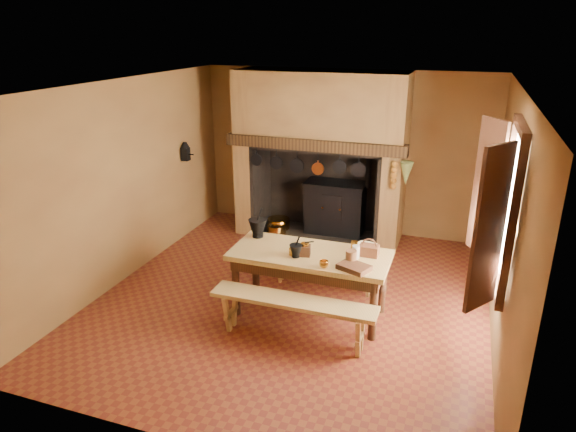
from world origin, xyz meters
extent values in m
plane|color=brown|center=(0.00, 0.00, 0.00)|extent=(5.50, 5.50, 0.00)
plane|color=silver|center=(0.00, 0.00, 2.80)|extent=(5.50, 5.50, 0.00)
cube|color=olive|center=(0.00, 2.75, 1.40)|extent=(5.00, 0.02, 2.80)
cube|color=olive|center=(-2.50, 0.00, 1.40)|extent=(0.02, 5.50, 2.80)
cube|color=olive|center=(2.50, 0.00, 1.40)|extent=(0.02, 5.50, 2.80)
cube|color=olive|center=(0.00, -2.75, 1.40)|extent=(5.00, 0.02, 2.80)
cube|color=olive|center=(-1.55, 2.30, 1.40)|extent=(0.30, 0.90, 2.80)
cube|color=olive|center=(0.95, 2.30, 1.40)|extent=(0.30, 0.90, 2.80)
cube|color=olive|center=(-0.30, 2.30, 2.20)|extent=(2.20, 0.90, 1.20)
cube|color=#301E0D|center=(-0.30, 1.90, 1.69)|extent=(2.95, 0.22, 0.18)
cube|color=black|center=(-0.30, 2.72, 0.80)|extent=(2.20, 0.06, 1.60)
cube|color=black|center=(-0.30, 2.30, 0.01)|extent=(2.20, 0.90, 0.02)
cube|color=black|center=(-0.05, 2.45, 0.45)|extent=(1.00, 0.50, 0.90)
cube|color=black|center=(-0.05, 2.43, 0.92)|extent=(1.04, 0.54, 0.04)
cube|color=black|center=(-0.05, 2.19, 0.55)|extent=(0.35, 0.02, 0.45)
cylinder|color=black|center=(0.50, 2.45, 1.25)|extent=(0.10, 0.10, 0.70)
cylinder|color=#AF7728|center=(-0.20, 2.17, 0.55)|extent=(0.03, 0.03, 0.03)
cylinder|color=#AF7728|center=(0.10, 2.17, 0.55)|extent=(0.03, 0.03, 0.03)
cylinder|color=#AF7728|center=(-1.05, 2.30, 0.10)|extent=(0.40, 0.40, 0.20)
cylinder|color=#AF7728|center=(-1.00, 2.05, 0.09)|extent=(0.34, 0.34, 0.18)
cube|color=black|center=(-1.25, 2.40, 0.08)|extent=(0.18, 0.18, 0.16)
cone|color=#5F6C33|center=(1.18, 1.79, 1.38)|extent=(0.20, 0.20, 0.35)
cube|color=white|center=(2.48, -0.40, 1.70)|extent=(0.02, 1.00, 1.60)
cube|color=#391C12|center=(2.45, -0.40, 2.54)|extent=(0.08, 1.16, 0.08)
cube|color=#391C12|center=(2.45, -0.40, 0.86)|extent=(0.08, 1.16, 0.08)
cube|color=#391C12|center=(2.25, -1.08, 1.70)|extent=(0.29, 0.39, 1.60)
cube|color=#391C12|center=(2.25, 0.28, 1.70)|extent=(0.29, 0.39, 1.60)
cube|color=black|center=(-2.42, 1.55, 1.45)|extent=(0.12, 0.12, 0.22)
cone|color=black|center=(-2.42, 1.55, 1.60)|extent=(0.16, 0.16, 0.10)
cylinder|color=black|center=(-2.33, 1.55, 1.45)|extent=(0.12, 0.02, 0.02)
cube|color=tan|center=(0.31, -0.29, 0.81)|extent=(1.94, 0.86, 0.06)
cube|color=#391C12|center=(0.31, -0.29, 0.70)|extent=(1.82, 0.73, 0.15)
cylinder|color=#391C12|center=(-0.55, -0.62, 0.39)|extent=(0.10, 0.10, 0.78)
cylinder|color=#391C12|center=(1.17, -0.62, 0.39)|extent=(0.10, 0.10, 0.78)
cylinder|color=#391C12|center=(-0.55, 0.03, 0.39)|extent=(0.10, 0.10, 0.78)
cylinder|color=#391C12|center=(1.17, 0.03, 0.39)|extent=(0.10, 0.10, 0.78)
cube|color=tan|center=(0.31, -0.95, 0.52)|extent=(1.93, 0.34, 0.05)
cube|color=tan|center=(0.31, 0.41, 0.42)|extent=(1.55, 0.27, 0.04)
cylinder|color=black|center=(-0.49, -0.04, 0.86)|extent=(0.14, 0.14, 0.04)
cone|color=black|center=(-0.49, -0.04, 0.99)|extent=(0.24, 0.24, 0.20)
cylinder|color=black|center=(-0.46, -0.04, 1.16)|extent=(0.10, 0.05, 0.20)
cylinder|color=black|center=(0.18, -0.47, 0.86)|extent=(0.09, 0.09, 0.03)
cone|color=black|center=(0.18, -0.47, 0.94)|extent=(0.16, 0.16, 0.13)
cylinder|color=black|center=(0.20, -0.47, 1.05)|extent=(0.06, 0.04, 0.13)
cube|color=#391C12|center=(0.27, -0.39, 0.91)|extent=(0.15, 0.15, 0.13)
cylinder|color=#AF7728|center=(0.27, -0.39, 0.99)|extent=(0.10, 0.10, 0.03)
cylinder|color=black|center=(0.33, -0.39, 1.03)|extent=(0.11, 0.04, 0.04)
cylinder|color=#AF7728|center=(0.12, -0.43, 0.89)|extent=(0.09, 0.09, 0.09)
cylinder|color=#AF7728|center=(0.80, 0.00, 0.89)|extent=(0.11, 0.11, 0.10)
imported|color=beige|center=(0.95, -0.02, 0.88)|extent=(0.37, 0.37, 0.07)
cylinder|color=brown|center=(0.85, -0.43, 0.93)|extent=(0.14, 0.14, 0.16)
cylinder|color=beige|center=(0.87, -0.26, 0.92)|extent=(0.09, 0.09, 0.16)
cube|color=#4E2717|center=(1.01, -0.14, 0.91)|extent=(0.24, 0.17, 0.13)
torus|color=#4E2717|center=(1.01, -0.14, 0.97)|extent=(0.19, 0.02, 0.19)
cube|color=#391C12|center=(0.92, -0.58, 0.87)|extent=(0.41, 0.36, 0.06)
imported|color=#AF7728|center=(0.58, -0.64, 0.89)|extent=(0.14, 0.14, 0.09)
camera|label=1|loc=(1.93, -5.81, 3.45)|focal=32.00mm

